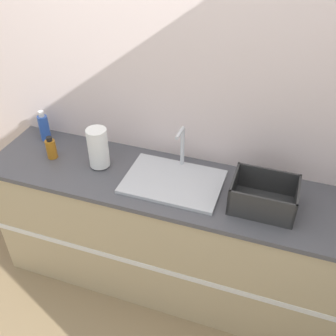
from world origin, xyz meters
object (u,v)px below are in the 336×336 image
(bottle_amber, at_px, (51,148))
(bottle_blue, at_px, (44,127))
(dish_rack, at_px, (263,198))
(sink, at_px, (173,180))
(paper_towel_roll, at_px, (98,148))

(bottle_amber, height_order, bottle_blue, bottle_blue)
(bottle_amber, bearing_deg, dish_rack, -1.20)
(dish_rack, xyz_separation_m, bottle_blue, (-1.48, 0.20, 0.03))
(sink, distance_m, bottle_amber, 0.81)
(paper_towel_roll, bearing_deg, bottle_blue, 162.23)
(sink, distance_m, dish_rack, 0.52)
(sink, height_order, dish_rack, sink)
(sink, distance_m, paper_towel_roll, 0.49)
(dish_rack, distance_m, bottle_blue, 1.50)
(paper_towel_roll, relative_size, dish_rack, 0.75)
(sink, bearing_deg, paper_towel_roll, 179.15)
(bottle_blue, bearing_deg, paper_towel_roll, -17.77)
(bottle_amber, distance_m, bottle_blue, 0.24)
(dish_rack, xyz_separation_m, bottle_amber, (-1.32, 0.03, 0.01))
(sink, xyz_separation_m, dish_rack, (0.52, -0.04, 0.04))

